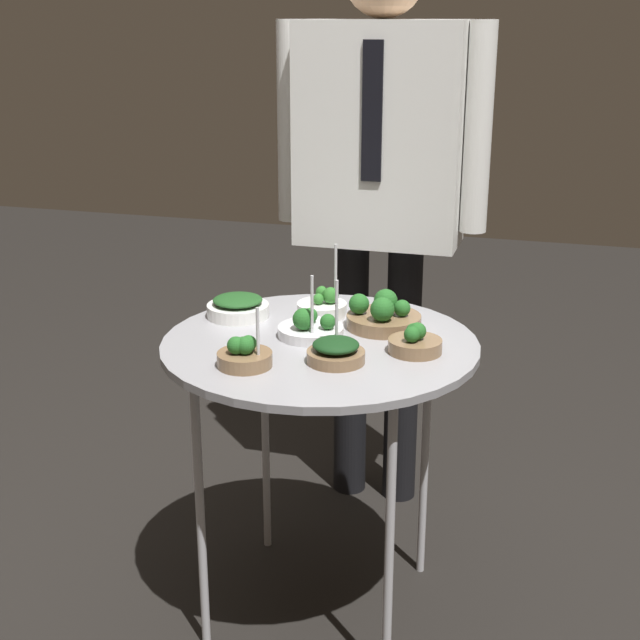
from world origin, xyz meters
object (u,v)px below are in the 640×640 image
Objects in this scene: serving_cart at (320,360)px; waiter_figure at (381,163)px; bowl_spinach_front_left at (336,351)px; bowl_broccoli_far_rim at (244,354)px; bowl_broccoli_mid_right at (310,328)px; bowl_broccoli_front_right at (323,306)px; bowl_spinach_mid_left at (238,307)px; bowl_broccoli_near_rim at (383,316)px; bowl_broccoli_back_right at (415,342)px.

serving_cart is 0.69m from waiter_figure.
bowl_broccoli_far_rim is (-0.18, -0.07, 0.00)m from bowl_spinach_front_left.
waiter_figure is at bearing 95.44° from bowl_spinach_front_left.
bowl_broccoli_front_right is (-0.02, 0.16, 0.00)m from bowl_broccoli_mid_right.
bowl_spinach_front_left is 1.29× the size of bowl_broccoli_far_rim.
bowl_spinach_mid_left is 0.86× the size of bowl_broccoli_near_rim.
bowl_spinach_front_left is at bearing -68.82° from bowl_broccoli_front_right.
bowl_broccoli_mid_right is at bearing 69.05° from bowl_broccoli_far_rim.
bowl_broccoli_back_right is (0.22, -0.01, 0.07)m from serving_cart.
bowl_broccoli_front_right reaches higher than bowl_broccoli_near_rim.
bowl_broccoli_near_rim is (0.14, 0.11, 0.01)m from bowl_broccoli_mid_right.
bowl_broccoli_far_rim is (-0.08, -0.21, 0.00)m from bowl_broccoli_mid_right.
serving_cart is 6.09× the size of bowl_broccoli_back_right.
bowl_broccoli_front_right is 0.11× the size of waiter_figure.
bowl_broccoli_mid_right reaches higher than bowl_spinach_mid_left.
bowl_broccoli_far_rim is at bearing -110.95° from bowl_broccoli_mid_right.
waiter_figure is at bearing 109.89° from bowl_broccoli_back_right.
bowl_broccoli_front_right is at bearing 144.46° from bowl_broccoli_back_right.
bowl_spinach_mid_left is 1.28× the size of bowl_broccoli_back_right.
bowl_broccoli_mid_right reaches higher than bowl_broccoli_near_rim.
bowl_spinach_front_left is (0.10, -0.13, 0.00)m from bowl_broccoli_mid_right.
bowl_broccoli_front_right reaches higher than bowl_spinach_mid_left.
bowl_broccoli_near_rim is 0.17m from bowl_broccoli_back_right.
bowl_broccoli_back_right is (0.45, -0.12, -0.00)m from bowl_spinach_mid_left.
bowl_broccoli_far_rim is (0.13, -0.30, 0.00)m from bowl_spinach_mid_left.
bowl_broccoli_front_right reaches higher than bowl_spinach_front_left.
bowl_broccoli_mid_right is 0.10× the size of waiter_figure.
bowl_spinach_mid_left is at bearing 165.46° from bowl_broccoli_back_right.
bowl_broccoli_front_right is at bearing 19.45° from bowl_spinach_mid_left.
bowl_broccoli_mid_right is 0.92× the size of bowl_spinach_front_left.
bowl_broccoli_front_right is 1.02× the size of bowl_broccoli_near_rim.
bowl_broccoli_near_rim is (0.16, -0.05, 0.01)m from bowl_broccoli_front_right.
bowl_broccoli_front_right is (0.19, 0.07, -0.00)m from bowl_spinach_mid_left.
bowl_spinach_front_left is (0.07, -0.11, 0.07)m from serving_cart.
bowl_broccoli_near_rim is 0.55m from waiter_figure.
bowl_spinach_front_left is at bearing -145.24° from bowl_broccoli_back_right.
serving_cart is at bearing 177.46° from bowl_broccoli_back_right.
bowl_broccoli_near_rim is (0.22, 0.31, 0.00)m from bowl_broccoli_far_rim.
bowl_spinach_front_left reaches higher than bowl_broccoli_mid_right.
bowl_broccoli_mid_right reaches higher than bowl_broccoli_back_right.
bowl_spinach_mid_left is (-0.31, 0.22, -0.00)m from bowl_spinach_front_left.
bowl_broccoli_front_right is 0.32m from bowl_broccoli_back_right.
serving_cart is 0.15m from bowl_spinach_front_left.
waiter_figure is (-0.11, 0.46, 0.28)m from bowl_broccoli_near_rim.
bowl_broccoli_far_rim reaches higher than bowl_spinach_mid_left.
bowl_spinach_mid_left is 1.14× the size of bowl_broccoli_far_rim.
bowl_broccoli_back_right is at bearing -6.96° from bowl_broccoli_mid_right.
bowl_broccoli_back_right is 0.07× the size of waiter_figure.
bowl_spinach_mid_left is 0.61m from waiter_figure.
bowl_broccoli_front_right reaches higher than bowl_broccoli_mid_right.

